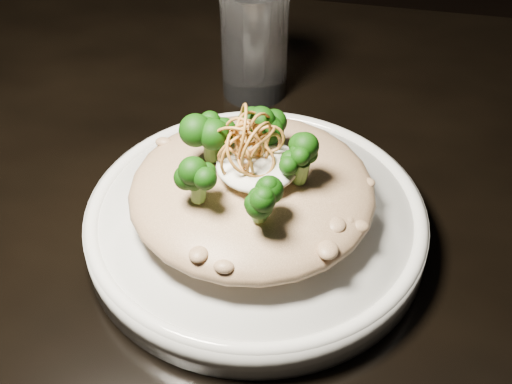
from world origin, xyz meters
TOP-DOWN VIEW (x-y plane):
  - table at (0.00, 0.00)m, footprint 1.10×0.80m
  - plate at (-0.04, -0.06)m, footprint 0.30×0.30m
  - risotto at (-0.05, -0.06)m, footprint 0.21×0.21m
  - broccoli at (-0.04, -0.06)m, footprint 0.15×0.15m
  - cheese at (-0.04, -0.06)m, footprint 0.07×0.07m
  - shallots at (-0.04, -0.06)m, footprint 0.06×0.06m
  - drinking_glass at (-0.09, 0.17)m, footprint 0.09×0.09m

SIDE VIEW (x-z plane):
  - table at x=0.00m, z-range 0.29..1.04m
  - plate at x=-0.04m, z-range 0.75..0.78m
  - risotto at x=-0.05m, z-range 0.78..0.83m
  - drinking_glass at x=-0.09m, z-range 0.75..0.88m
  - cheese at x=-0.04m, z-range 0.83..0.85m
  - broccoli at x=-0.04m, z-range 0.83..0.88m
  - shallots at x=-0.04m, z-range 0.85..0.88m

